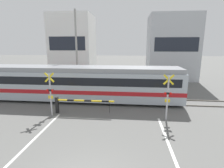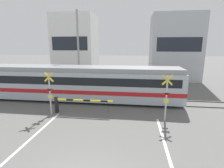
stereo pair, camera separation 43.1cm
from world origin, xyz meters
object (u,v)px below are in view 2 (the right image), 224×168
at_px(crossing_signal_left, 50,92).
at_px(pedestrian, 122,79).
at_px(commuter_train, 62,82).
at_px(crossing_barrier_far, 142,86).
at_px(crossing_barrier_near, 71,102).
at_px(crossing_signal_right, 166,96).

bearing_deg(crossing_signal_left, pedestrian, 63.59).
height_order(commuter_train, crossing_barrier_far, commuter_train).
height_order(crossing_barrier_near, crossing_signal_left, crossing_signal_left).
height_order(crossing_barrier_far, pedestrian, pedestrian).
relative_size(crossing_signal_left, pedestrian, 1.77).
height_order(crossing_signal_right, pedestrian, crossing_signal_right).
distance_m(commuter_train, pedestrian, 7.12).
height_order(crossing_barrier_far, crossing_signal_left, crossing_signal_left).
height_order(commuter_train, crossing_barrier_near, commuter_train).
xyz_separation_m(commuter_train, crossing_barrier_far, (7.14, 2.69, -0.81)).
xyz_separation_m(commuter_train, crossing_signal_right, (8.43, -3.63, 0.06)).
relative_size(commuter_train, crossing_barrier_near, 4.92).
relative_size(crossing_barrier_near, pedestrian, 2.47).
relative_size(commuter_train, crossing_signal_left, 6.87).
relative_size(crossing_barrier_far, crossing_signal_right, 1.40).
bearing_deg(crossing_barrier_far, crossing_signal_left, -135.64).
relative_size(crossing_barrier_near, crossing_signal_right, 1.40).
distance_m(crossing_barrier_near, pedestrian, 8.76).
distance_m(commuter_train, crossing_barrier_near, 3.82).
bearing_deg(crossing_barrier_near, crossing_barrier_far, 48.61).
relative_size(crossing_barrier_near, crossing_signal_left, 1.40).
height_order(crossing_signal_left, crossing_signal_right, same).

